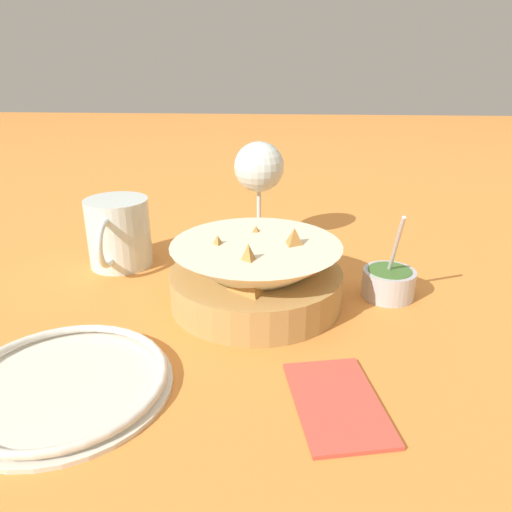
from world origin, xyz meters
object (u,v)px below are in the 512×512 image
(sauce_cup, at_px, (389,282))
(side_plate, at_px, (63,383))
(food_basket, at_px, (257,276))
(beer_mug, at_px, (119,235))
(wine_glass, at_px, (259,171))

(sauce_cup, relative_size, side_plate, 0.60)
(food_basket, height_order, beer_mug, same)
(side_plate, bearing_deg, sauce_cup, 122.48)
(beer_mug, relative_size, side_plate, 0.64)
(wine_glass, xyz_separation_m, side_plate, (0.40, -0.16, -0.11))
(food_basket, bearing_deg, side_plate, -42.32)
(food_basket, distance_m, side_plate, 0.25)
(wine_glass, xyz_separation_m, beer_mug, (0.10, -0.20, -0.07))
(beer_mug, bearing_deg, wine_glass, 117.77)
(sauce_cup, bearing_deg, food_basket, -80.34)
(food_basket, distance_m, wine_glass, 0.23)
(food_basket, xyz_separation_m, sauce_cup, (-0.03, 0.17, -0.02))
(sauce_cup, height_order, wine_glass, wine_glass)
(beer_mug, distance_m, side_plate, 0.30)
(wine_glass, height_order, beer_mug, wine_glass)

